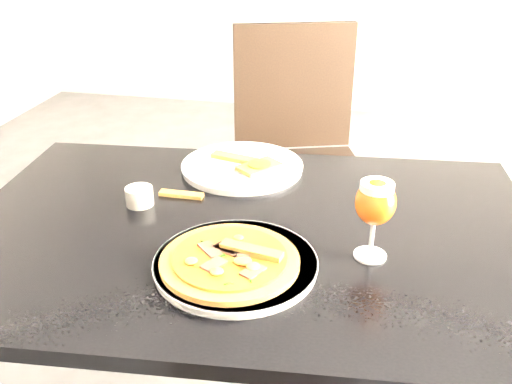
% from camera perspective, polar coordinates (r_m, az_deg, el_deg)
% --- Properties ---
extents(dining_table, '(1.26, 0.90, 0.75)m').
position_cam_1_polar(dining_table, '(1.22, -0.70, -7.14)').
color(dining_table, black).
rests_on(dining_table, ground).
extents(chair_far, '(0.57, 0.57, 0.98)m').
position_cam_1_polar(chair_far, '(2.04, 4.24, 3.58)').
color(chair_far, black).
rests_on(chair_far, ground).
extents(plate_main, '(0.36, 0.36, 0.02)m').
position_cam_1_polar(plate_main, '(1.05, -2.05, -7.21)').
color(plate_main, white).
rests_on(plate_main, dining_table).
extents(pizza, '(0.25, 0.25, 0.03)m').
position_cam_1_polar(pizza, '(1.03, -2.58, -6.78)').
color(pizza, olive).
rests_on(pizza, plate_main).
extents(plate_second, '(0.32, 0.32, 0.02)m').
position_cam_1_polar(plate_second, '(1.43, -1.39, 2.54)').
color(plate_second, white).
rests_on(plate_second, dining_table).
extents(crust_scraps, '(0.19, 0.13, 0.01)m').
position_cam_1_polar(crust_scraps, '(1.41, -0.51, 2.87)').
color(crust_scraps, olive).
rests_on(crust_scraps, plate_second).
extents(loose_crust, '(0.10, 0.02, 0.01)m').
position_cam_1_polar(loose_crust, '(1.31, -7.48, -0.24)').
color(loose_crust, olive).
rests_on(loose_crust, dining_table).
extents(sauce_cup, '(0.06, 0.06, 0.04)m').
position_cam_1_polar(sauce_cup, '(1.28, -11.59, -0.34)').
color(sauce_cup, '#B8B4A5').
rests_on(sauce_cup, dining_table).
extents(beer_glass, '(0.08, 0.08, 0.16)m').
position_cam_1_polar(beer_glass, '(1.05, 11.86, -1.09)').
color(beer_glass, '#B2B8BB').
rests_on(beer_glass, dining_table).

